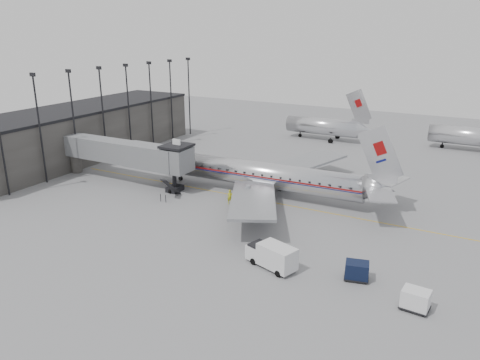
% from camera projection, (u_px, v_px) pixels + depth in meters
% --- Properties ---
extents(ground, '(160.00, 160.00, 0.00)m').
position_uv_depth(ground, '(221.00, 213.00, 55.52)').
color(ground, slate).
rests_on(ground, ground).
extents(terminal, '(12.00, 46.00, 8.00)m').
position_uv_depth(terminal, '(76.00, 134.00, 78.02)').
color(terminal, '#393633').
rests_on(terminal, ground).
extents(apron_line, '(60.00, 0.15, 0.01)m').
position_uv_depth(apron_line, '(265.00, 201.00, 59.17)').
color(apron_line, gold).
rests_on(apron_line, ground).
extents(jet_bridge, '(21.00, 6.20, 7.10)m').
position_uv_depth(jet_bridge, '(131.00, 154.00, 64.82)').
color(jet_bridge, slate).
rests_on(jet_bridge, ground).
extents(floodlight_masts, '(0.90, 42.25, 15.25)m').
position_uv_depth(floodlight_masts, '(116.00, 108.00, 76.22)').
color(floodlight_masts, black).
rests_on(floodlight_masts, ground).
extents(distant_aircraft_near, '(16.39, 3.20, 10.26)m').
position_uv_depth(distant_aircraft_near, '(323.00, 126.00, 90.55)').
color(distant_aircraft_near, silver).
rests_on(distant_aircraft_near, ground).
extents(distant_aircraft_mid, '(16.39, 3.20, 10.26)m').
position_uv_depth(distant_aircraft_mid, '(473.00, 136.00, 82.12)').
color(distant_aircraft_mid, silver).
rests_on(distant_aircraft_mid, ground).
extents(airliner, '(33.82, 31.32, 10.69)m').
position_uv_depth(airliner, '(266.00, 175.00, 60.56)').
color(airliner, silver).
rests_on(airliner, ground).
extents(service_van, '(5.29, 3.33, 2.33)m').
position_uv_depth(service_van, '(272.00, 255.00, 42.57)').
color(service_van, silver).
rests_on(service_van, ground).
extents(baggage_cart_navy, '(2.39, 2.02, 1.63)m').
position_uv_depth(baggage_cart_navy, '(357.00, 270.00, 40.57)').
color(baggage_cart_navy, black).
rests_on(baggage_cart_navy, ground).
extents(baggage_cart_white, '(2.28, 1.81, 1.68)m').
position_uv_depth(baggage_cart_white, '(416.00, 299.00, 36.23)').
color(baggage_cart_white, silver).
rests_on(baggage_cart_white, ground).
extents(ramp_worker, '(0.78, 0.66, 1.82)m').
position_uv_depth(ramp_worker, '(230.00, 197.00, 57.95)').
color(ramp_worker, '#B2B815').
rests_on(ramp_worker, ground).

